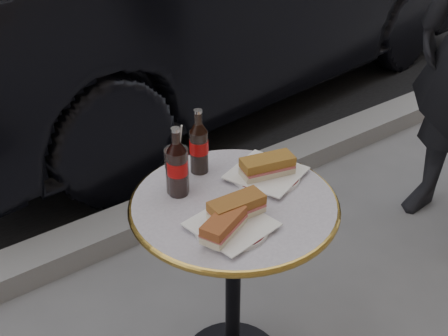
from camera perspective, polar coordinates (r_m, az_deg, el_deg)
curb at (r=2.69m, az=-10.84°, el=-6.19°), size 40.00×0.20×0.12m
bistro_table at (r=1.89m, az=0.92°, el=-12.44°), size 0.62×0.62×0.73m
plate_left at (r=1.54m, az=0.76°, el=-5.96°), size 0.21×0.21×0.01m
plate_right at (r=1.76m, az=4.30°, el=-0.70°), size 0.25×0.25×0.01m
sandwich_left_a at (r=1.49m, az=-0.03°, el=-5.89°), size 0.16×0.12×0.05m
sandwich_left_b at (r=1.55m, az=1.28°, el=-4.10°), size 0.16×0.08×0.05m
sandwich_right at (r=1.73m, az=4.42°, el=0.13°), size 0.18×0.11×0.06m
cola_bottle_left at (r=1.63m, az=-4.79°, el=0.64°), size 0.07×0.07×0.22m
cola_bottle_right at (r=1.73m, az=-2.58°, el=2.74°), size 0.06×0.06×0.22m
cola_glass at (r=1.66m, az=-4.79°, el=-0.25°), size 0.08×0.08×0.15m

